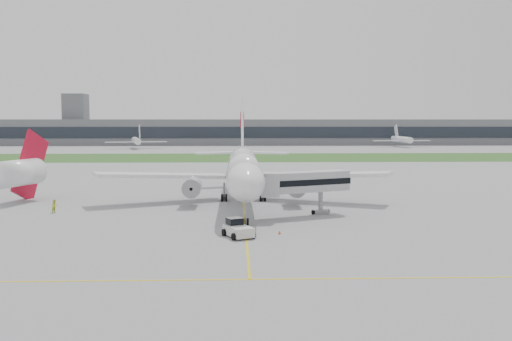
{
  "coord_description": "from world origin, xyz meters",
  "views": [
    {
      "loc": [
        -1.02,
        -86.74,
        13.28
      ],
      "look_at": [
        1.91,
        2.0,
        5.51
      ],
      "focal_mm": 40.0,
      "sensor_mm": 36.0,
      "label": 1
    }
  ],
  "objects_px": {
    "airliner": "(244,168)",
    "neighbor_aircraft": "(20,172)",
    "jet_bridge": "(301,183)",
    "pushback_tug": "(237,228)",
    "ground_crew_near": "(235,223)"
  },
  "relations": [
    {
      "from": "pushback_tug",
      "to": "jet_bridge",
      "type": "xyz_separation_m",
      "value": [
        8.76,
        13.6,
        3.76
      ]
    },
    {
      "from": "ground_crew_near",
      "to": "neighbor_aircraft",
      "type": "relative_size",
      "value": 0.1
    },
    {
      "from": "ground_crew_near",
      "to": "neighbor_aircraft",
      "type": "bearing_deg",
      "value": -75.14
    },
    {
      "from": "pushback_tug",
      "to": "ground_crew_near",
      "type": "distance_m",
      "value": 4.5
    },
    {
      "from": "neighbor_aircraft",
      "to": "ground_crew_near",
      "type": "bearing_deg",
      "value": -17.09
    },
    {
      "from": "airliner",
      "to": "ground_crew_near",
      "type": "bearing_deg",
      "value": -93.48
    },
    {
      "from": "airliner",
      "to": "neighbor_aircraft",
      "type": "distance_m",
      "value": 36.44
    },
    {
      "from": "airliner",
      "to": "jet_bridge",
      "type": "bearing_deg",
      "value": -60.08
    },
    {
      "from": "neighbor_aircraft",
      "to": "jet_bridge",
      "type": "bearing_deg",
      "value": -1.32
    },
    {
      "from": "airliner",
      "to": "jet_bridge",
      "type": "relative_size",
      "value": 4.09
    },
    {
      "from": "pushback_tug",
      "to": "ground_crew_near",
      "type": "bearing_deg",
      "value": 69.85
    },
    {
      "from": "jet_bridge",
      "to": "ground_crew_near",
      "type": "relative_size",
      "value": 8.12
    },
    {
      "from": "airliner",
      "to": "jet_bridge",
      "type": "distance_m",
      "value": 15.57
    },
    {
      "from": "jet_bridge",
      "to": "neighbor_aircraft",
      "type": "xyz_separation_m",
      "value": [
        -44.13,
        15.26,
        0.24
      ]
    },
    {
      "from": "pushback_tug",
      "to": "jet_bridge",
      "type": "height_order",
      "value": "jet_bridge"
    }
  ]
}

